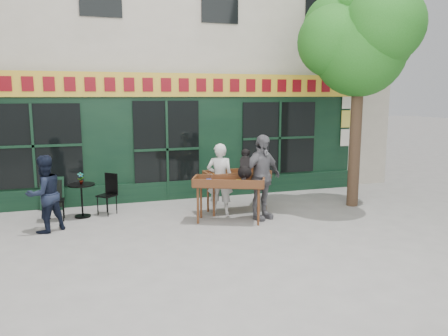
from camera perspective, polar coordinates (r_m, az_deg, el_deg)
The scene contains 14 objects.
ground at distance 9.51m, azimuth -4.65°, elevation -7.30°, with size 80.00×80.00×0.00m, color slate.
building at distance 15.15m, azimuth -10.47°, elevation 17.82°, with size 14.00×7.26×10.00m.
street_tree at distance 11.32m, azimuth 17.37°, elevation 16.01°, with size 3.05×2.90×5.60m.
book_cart_center at distance 9.46m, azimuth 0.65°, elevation -2.21°, with size 1.62×1.17×0.99m.
dog at distance 9.44m, azimuth 2.76°, elevation 0.64°, with size 0.34×0.60×0.60m, color black, non-canonical shape.
woman at distance 10.06m, azimuth -0.54°, elevation -1.46°, with size 0.61×0.40×1.66m, color silver.
book_cart_right at distance 10.29m, azimuth 1.70°, elevation -1.26°, with size 1.52×0.67×0.99m.
man_right at distance 9.68m, azimuth 4.88°, elevation -1.21°, with size 1.11×0.46×1.90m, color #5C5B60.
bistro_table at distance 10.38m, azimuth -18.11°, elevation -3.21°, with size 0.60×0.60×0.76m.
bistro_chair_left at distance 10.30m, azimuth -21.66°, elevation -3.42°, with size 0.37×0.36×0.95m.
bistro_chair_right at distance 10.50m, azimuth -14.76°, elevation -2.82°, with size 0.51×0.51×0.95m.
potted_plant at distance 10.31m, azimuth -18.21°, elevation -1.28°, with size 0.14×0.10×0.27m, color gray.
man_left at distance 9.48m, azimuth -22.39°, elevation -3.15°, with size 0.76×0.59×1.57m, color black.
chalkboard at distance 11.32m, azimuth -21.54°, elevation -3.12°, with size 0.58×0.28×0.79m.
Camera 1 is at (-2.09, -8.86, 2.74)m, focal length 35.00 mm.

